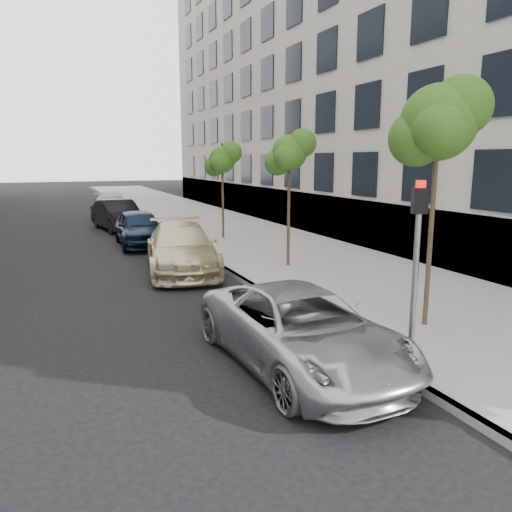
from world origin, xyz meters
TOP-DOWN VIEW (x-y plane):
  - ground at (0.00, 0.00)m, footprint 160.00×160.00m
  - sidewalk at (4.30, 24.00)m, footprint 6.40×72.00m
  - curb at (1.18, 24.00)m, footprint 0.15×72.00m
  - tree_near at (3.23, 1.50)m, footprint 1.81×1.61m
  - tree_mid at (3.23, 8.00)m, footprint 1.52×1.32m
  - tree_far at (3.23, 14.50)m, footprint 1.55×1.35m
  - signal_pole at (1.59, 0.04)m, footprint 0.29×0.26m
  - minivan at (-0.10, 0.87)m, footprint 2.45×4.98m
  - suv at (-0.10, 9.07)m, footprint 3.00×5.55m
  - sedan_blue at (-0.49, 14.52)m, footprint 1.95×4.49m
  - sedan_black at (-0.67, 19.66)m, footprint 2.37×4.86m
  - sedan_rear at (-0.30, 25.10)m, footprint 2.08×5.03m

SIDE VIEW (x-z plane):
  - ground at x=0.00m, z-range 0.00..0.00m
  - sidewalk at x=4.30m, z-range 0.00..0.14m
  - curb at x=1.18m, z-range 0.00..0.14m
  - minivan at x=-0.10m, z-range 0.00..1.36m
  - sedan_rear at x=-0.30m, z-range 0.00..1.45m
  - sedan_blue at x=-0.49m, z-range 0.00..1.51m
  - suv at x=-0.10m, z-range 0.00..1.53m
  - sedan_black at x=-0.67m, z-range 0.00..1.53m
  - signal_pole at x=1.59m, z-range 0.53..3.64m
  - tree_far at x=3.23m, z-range 1.46..5.64m
  - tree_mid at x=3.23m, z-range 1.58..5.96m
  - tree_near at x=3.23m, z-range 1.77..6.81m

